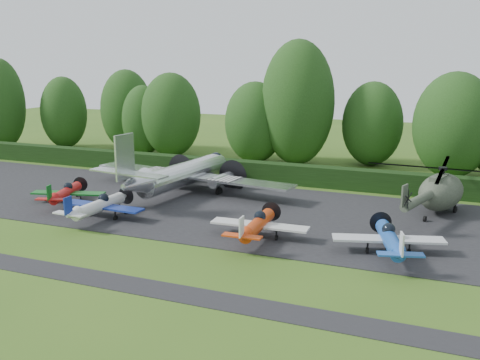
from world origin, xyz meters
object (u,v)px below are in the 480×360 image
at_px(light_plane_red, 66,192).
at_px(light_plane_orange, 258,225).
at_px(light_plane_white, 99,206).
at_px(helicopter, 441,189).
at_px(light_plane_blue, 390,239).
at_px(transport_plane, 183,174).

bearing_deg(light_plane_red, light_plane_orange, 8.08).
relative_size(light_plane_red, light_plane_orange, 0.92).
bearing_deg(light_plane_orange, light_plane_red, 174.51).
relative_size(light_plane_white, helicopter, 0.53).
bearing_deg(helicopter, light_plane_orange, -152.52).
bearing_deg(light_plane_orange, light_plane_white, -177.09).
height_order(light_plane_red, light_plane_blue, light_plane_blue).
xyz_separation_m(transport_plane, light_plane_orange, (10.88, -9.56, -0.78)).
height_order(transport_plane, light_plane_white, transport_plane).
bearing_deg(transport_plane, light_plane_white, -111.35).
relative_size(light_plane_red, light_plane_white, 0.91).
bearing_deg(light_plane_red, light_plane_blue, 11.20).
distance_m(light_plane_red, light_plane_white, 6.09).
relative_size(light_plane_orange, helicopter, 0.52).
relative_size(transport_plane, light_plane_red, 3.15).
height_order(light_plane_white, helicopter, helicopter).
relative_size(light_plane_orange, light_plane_blue, 0.98).
xyz_separation_m(light_plane_red, light_plane_white, (5.45, -2.72, 0.10)).
height_order(light_plane_orange, light_plane_blue, light_plane_blue).
bearing_deg(light_plane_white, light_plane_blue, -1.34).
distance_m(transport_plane, light_plane_blue, 21.87).
distance_m(transport_plane, light_plane_orange, 14.51).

